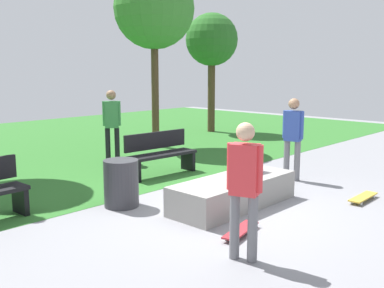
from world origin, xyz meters
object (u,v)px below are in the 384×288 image
(tree_young_birch, at_px, (212,41))
(skater_performing_trick, at_px, (244,182))
(skater_watching, at_px, (293,133))
(trash_bin, at_px, (121,183))
(park_bench_near_lamppost, at_px, (160,153))
(concrete_ledge, at_px, (234,192))
(backpack_on_ledge, at_px, (253,163))
(skateboard_by_ledge, at_px, (241,230))
(tree_broad_elm, at_px, (154,9))
(pedestrian_with_backpack, at_px, (112,119))
(skateboard_spare, at_px, (363,197))

(tree_young_birch, bearing_deg, skater_performing_trick, -136.92)
(skater_watching, xyz_separation_m, trash_bin, (-3.48, 1.10, -0.58))
(skater_watching, bearing_deg, tree_young_birch, 54.15)
(skater_watching, relative_size, park_bench_near_lamppost, 1.02)
(concrete_ledge, distance_m, backpack_on_ledge, 0.74)
(skater_performing_trick, distance_m, tree_young_birch, 11.22)
(backpack_on_ledge, distance_m, skateboard_by_ledge, 1.92)
(park_bench_near_lamppost, bearing_deg, concrete_ledge, -104.74)
(backpack_on_ledge, xyz_separation_m, skateboard_by_ledge, (-1.58, -0.94, -0.57))
(skater_watching, bearing_deg, skateboard_by_ledge, -160.46)
(skater_performing_trick, relative_size, park_bench_near_lamppost, 1.01)
(tree_broad_elm, relative_size, pedestrian_with_backpack, 2.89)
(concrete_ledge, xyz_separation_m, trash_bin, (-1.27, 1.35, 0.15))
(backpack_on_ledge, height_order, tree_broad_elm, tree_broad_elm)
(skater_watching, relative_size, trash_bin, 2.14)
(concrete_ledge, relative_size, skater_performing_trick, 1.43)
(pedestrian_with_backpack, bearing_deg, skateboard_by_ledge, -108.14)
(park_bench_near_lamppost, xyz_separation_m, pedestrian_with_backpack, (0.08, 1.79, 0.57))
(skateboard_by_ledge, distance_m, trash_bin, 2.26)
(park_bench_near_lamppost, bearing_deg, tree_young_birch, 31.95)
(park_bench_near_lamppost, xyz_separation_m, tree_broad_elm, (2.31, 2.72, 3.40))
(backpack_on_ledge, relative_size, tree_broad_elm, 0.06)
(tree_broad_elm, bearing_deg, park_bench_near_lamppost, -130.35)
(park_bench_near_lamppost, xyz_separation_m, trash_bin, (-1.93, -1.17, -0.09))
(skateboard_spare, xyz_separation_m, park_bench_near_lamppost, (-1.11, 3.94, 0.42))
(skateboard_by_ledge, height_order, pedestrian_with_backpack, pedestrian_with_backpack)
(backpack_on_ledge, height_order, skateboard_spare, backpack_on_ledge)
(trash_bin, xyz_separation_m, pedestrian_with_backpack, (2.01, 2.96, 0.66))
(skateboard_spare, distance_m, tree_broad_elm, 7.77)
(skater_watching, distance_m, pedestrian_with_backpack, 4.31)
(skater_performing_trick, xyz_separation_m, skateboard_by_ledge, (0.62, 0.51, -0.89))
(pedestrian_with_backpack, bearing_deg, backpack_on_ledge, -91.61)
(concrete_ledge, relative_size, skateboard_spare, 2.92)
(concrete_ledge, bearing_deg, park_bench_near_lamppost, 75.26)
(skateboard_spare, bearing_deg, concrete_ledge, 141.21)
(skateboard_spare, bearing_deg, skater_watching, 75.43)
(park_bench_near_lamppost, bearing_deg, tree_broad_elm, 49.65)
(backpack_on_ledge, bearing_deg, tree_broad_elm, 68.35)
(skater_performing_trick, distance_m, trash_bin, 2.80)
(backpack_on_ledge, height_order, skateboard_by_ledge, backpack_on_ledge)
(skater_performing_trick, distance_m, skater_watching, 4.12)
(backpack_on_ledge, xyz_separation_m, park_bench_near_lamppost, (0.03, 2.45, -0.15))
(skater_watching, xyz_separation_m, tree_young_birch, (4.25, 5.88, 2.23))
(skater_performing_trick, bearing_deg, skateboard_spare, -0.75)
(trash_bin, bearing_deg, skater_performing_trick, -96.43)
(tree_young_birch, relative_size, trash_bin, 5.38)
(concrete_ledge, height_order, backpack_on_ledge, backpack_on_ledge)
(park_bench_near_lamppost, height_order, trash_bin, park_bench_near_lamppost)
(trash_bin, bearing_deg, skater_watching, -17.51)
(backpack_on_ledge, xyz_separation_m, pedestrian_with_backpack, (0.12, 4.24, 0.42))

